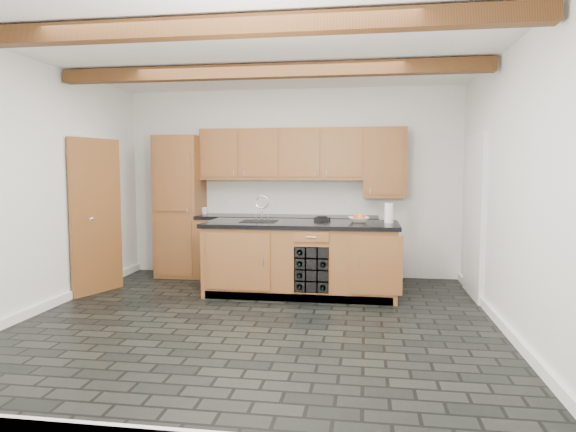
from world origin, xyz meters
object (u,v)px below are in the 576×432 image
paper_towel (389,213)px  island (301,258)px  kitchen_scale (322,219)px  fruit_bowl (359,220)px

paper_towel → island: bearing=-175.8°
paper_towel → kitchen_scale: bearing=170.4°
kitchen_scale → paper_towel: size_ratio=0.85×
island → paper_towel: size_ratio=9.93×
island → kitchen_scale: kitchen_scale is taller
fruit_bowl → paper_towel: bearing=-4.4°
kitchen_scale → fruit_bowl: bearing=-6.8°
island → kitchen_scale: size_ratio=11.65×
kitchen_scale → paper_towel: (0.85, -0.14, 0.10)m
island → kitchen_scale: bearing=42.6°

